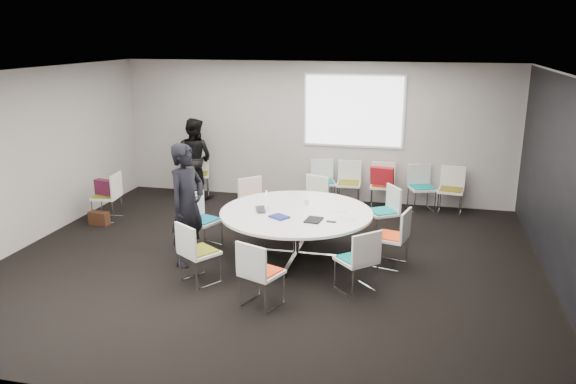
% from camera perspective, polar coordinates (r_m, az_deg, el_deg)
% --- Properties ---
extents(room_shell, '(8.08, 7.08, 2.88)m').
position_cam_1_polar(room_shell, '(8.07, -1.38, 2.02)').
color(room_shell, black).
rests_on(room_shell, ground).
extents(conference_table, '(2.31, 2.31, 0.73)m').
position_cam_1_polar(conference_table, '(8.55, 0.84, -3.11)').
color(conference_table, silver).
rests_on(conference_table, ground).
extents(projection_screen, '(1.90, 0.03, 1.35)m').
position_cam_1_polar(projection_screen, '(11.21, 6.67, 8.17)').
color(projection_screen, white).
rests_on(projection_screen, room_shell).
extents(chair_ring_a, '(0.55, 0.56, 0.88)m').
position_cam_1_polar(chair_ring_a, '(8.44, 10.45, -5.63)').
color(chair_ring_a, silver).
rests_on(chair_ring_a, ground).
extents(chair_ring_b, '(0.62, 0.63, 0.88)m').
position_cam_1_polar(chair_ring_b, '(9.55, 9.55, -3.02)').
color(chair_ring_b, silver).
rests_on(chair_ring_b, ground).
extents(chair_ring_c, '(0.59, 0.58, 0.88)m').
position_cam_1_polar(chair_ring_c, '(10.02, 2.38, -1.91)').
color(chair_ring_c, silver).
rests_on(chair_ring_c, ground).
extents(chair_ring_d, '(0.64, 0.64, 0.88)m').
position_cam_1_polar(chair_ring_d, '(9.90, -3.33, -2.13)').
color(chair_ring_d, silver).
rests_on(chair_ring_d, ground).
extents(chair_ring_e, '(0.59, 0.60, 0.88)m').
position_cam_1_polar(chair_ring_e, '(9.11, -8.59, -3.92)').
color(chair_ring_e, silver).
rests_on(chair_ring_e, ground).
extents(chair_ring_f, '(0.63, 0.63, 0.88)m').
position_cam_1_polar(chair_ring_f, '(7.85, -9.01, -7.23)').
color(chair_ring_f, silver).
rests_on(chair_ring_f, ground).
extents(chair_ring_g, '(0.59, 0.59, 0.88)m').
position_cam_1_polar(chair_ring_g, '(7.15, -2.74, -9.46)').
color(chair_ring_g, silver).
rests_on(chair_ring_g, ground).
extents(chair_ring_h, '(0.64, 0.64, 0.88)m').
position_cam_1_polar(chair_ring_h, '(7.57, 6.97, -8.06)').
color(chair_ring_h, silver).
rests_on(chair_ring_h, ground).
extents(chair_back_a, '(0.57, 0.56, 0.88)m').
position_cam_1_polar(chair_back_a, '(11.31, 3.57, 0.15)').
color(chair_back_a, silver).
rests_on(chair_back_a, ground).
extents(chair_back_b, '(0.48, 0.47, 0.88)m').
position_cam_1_polar(chair_back_b, '(11.25, 6.16, 0.01)').
color(chair_back_b, silver).
rests_on(chair_back_b, ground).
extents(chair_back_c, '(0.47, 0.46, 0.88)m').
position_cam_1_polar(chair_back_c, '(11.18, 9.52, -0.22)').
color(chair_back_c, silver).
rests_on(chair_back_c, ground).
extents(chair_back_d, '(0.59, 0.58, 0.88)m').
position_cam_1_polar(chair_back_d, '(11.17, 13.38, -0.45)').
color(chair_back_d, silver).
rests_on(chair_back_d, ground).
extents(chair_back_e, '(0.52, 0.51, 0.88)m').
position_cam_1_polar(chair_back_e, '(11.15, 16.15, -0.68)').
color(chair_back_e, silver).
rests_on(chair_back_e, ground).
extents(chair_spare_left, '(0.50, 0.51, 0.88)m').
position_cam_1_polar(chair_spare_left, '(10.82, -17.83, -1.32)').
color(chair_spare_left, silver).
rests_on(chair_spare_left, ground).
extents(chair_person_back, '(0.58, 0.57, 0.88)m').
position_cam_1_polar(chair_person_back, '(12.04, -9.10, 0.96)').
color(chair_person_back, silver).
rests_on(chair_person_back, ground).
extents(person_main, '(0.62, 0.77, 1.82)m').
position_cam_1_polar(person_main, '(8.32, -10.20, -1.29)').
color(person_main, black).
rests_on(person_main, ground).
extents(person_back, '(0.92, 0.79, 1.67)m').
position_cam_1_polar(person_back, '(11.76, -9.50, 3.40)').
color(person_back, black).
rests_on(person_back, ground).
extents(laptop, '(0.32, 0.39, 0.03)m').
position_cam_1_polar(laptop, '(8.54, -2.47, -1.78)').
color(laptop, '#333338').
rests_on(laptop, conference_table).
extents(laptop_lid, '(0.08, 0.30, 0.22)m').
position_cam_1_polar(laptop_lid, '(8.62, -2.26, -0.81)').
color(laptop_lid, silver).
rests_on(laptop_lid, conference_table).
extents(notebook_black, '(0.25, 0.32, 0.02)m').
position_cam_1_polar(notebook_black, '(8.08, 2.62, -2.85)').
color(notebook_black, black).
rests_on(notebook_black, conference_table).
extents(tablet_folio, '(0.33, 0.31, 0.03)m').
position_cam_1_polar(tablet_folio, '(8.20, -0.89, -2.54)').
color(tablet_folio, navy).
rests_on(tablet_folio, conference_table).
extents(papers_right, '(0.35, 0.28, 0.00)m').
position_cam_1_polar(papers_right, '(8.55, 4.95, -1.89)').
color(papers_right, white).
rests_on(papers_right, conference_table).
extents(papers_front, '(0.33, 0.26, 0.00)m').
position_cam_1_polar(papers_front, '(8.21, 5.96, -2.68)').
color(papers_front, white).
rests_on(papers_front, conference_table).
extents(cup, '(0.08, 0.08, 0.09)m').
position_cam_1_polar(cup, '(8.81, 1.86, -1.00)').
color(cup, white).
rests_on(cup, conference_table).
extents(phone, '(0.15, 0.09, 0.01)m').
position_cam_1_polar(phone, '(8.04, 4.41, -3.03)').
color(phone, black).
rests_on(phone, conference_table).
extents(maroon_bag, '(0.42, 0.22, 0.28)m').
position_cam_1_polar(maroon_bag, '(10.74, -18.06, 0.44)').
color(maroon_bag, '#501530').
rests_on(maroon_bag, chair_spare_left).
extents(brown_bag, '(0.37, 0.19, 0.24)m').
position_cam_1_polar(brown_bag, '(10.65, -18.64, -2.54)').
color(brown_bag, '#371E11').
rests_on(brown_bag, ground).
extents(red_jacket, '(0.46, 0.24, 0.36)m').
position_cam_1_polar(red_jacket, '(10.85, 9.54, 1.62)').
color(red_jacket, maroon).
rests_on(red_jacket, chair_back_c).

